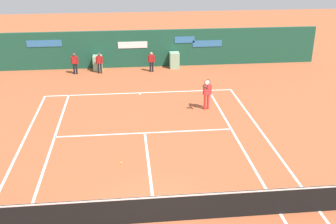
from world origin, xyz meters
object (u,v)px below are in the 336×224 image
object	(u,v)px
ball_kid_right_post	(151,60)
ball_kid_centre_post	(99,62)
player_on_baseline	(207,92)
tennis_ball_mid_court	(121,163)
ball_kid_left_post	(75,62)

from	to	relation	value
ball_kid_right_post	ball_kid_centre_post	distance (m)	3.37
player_on_baseline	ball_kid_centre_post	distance (m)	8.92
player_on_baseline	ball_kid_right_post	bearing A→B (deg)	-82.65
player_on_baseline	ball_kid_right_post	distance (m)	7.22
ball_kid_centre_post	player_on_baseline	bearing A→B (deg)	136.39
ball_kid_right_post	ball_kid_centre_post	world-z (taller)	ball_kid_centre_post
player_on_baseline	tennis_ball_mid_court	world-z (taller)	player_on_baseline
ball_kid_centre_post	tennis_ball_mid_court	world-z (taller)	ball_kid_centre_post
ball_kid_right_post	ball_kid_left_post	world-z (taller)	ball_kid_left_post
ball_kid_right_post	ball_kid_left_post	bearing A→B (deg)	9.66
ball_kid_left_post	tennis_ball_mid_court	bearing A→B (deg)	108.22
ball_kid_centre_post	ball_kid_left_post	size ratio (longest dim) A/B	0.97
player_on_baseline	ball_kid_left_post	distance (m)	10.00
ball_kid_centre_post	tennis_ball_mid_court	size ratio (longest dim) A/B	19.77
ball_kid_centre_post	tennis_ball_mid_court	distance (m)	12.06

